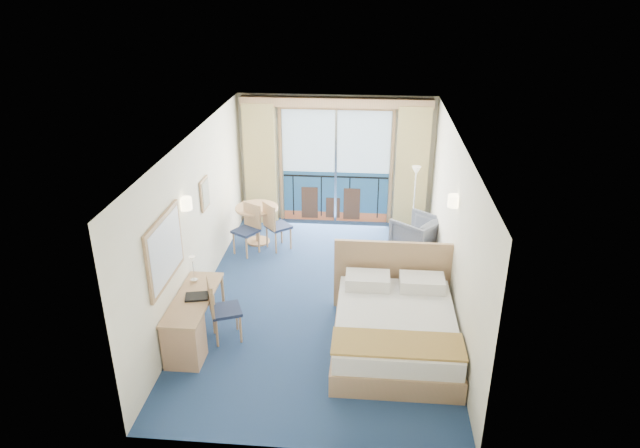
# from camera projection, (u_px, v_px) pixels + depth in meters

# --- Properties ---
(floor) EXTENTS (6.50, 6.50, 0.00)m
(floor) POSITION_uv_depth(u_px,v_px,m) (323.00, 298.00, 9.38)
(floor) COLOR navy
(floor) RESTS_ON ground
(room_walls) EXTENTS (4.04, 6.54, 2.72)m
(room_walls) POSITION_uv_depth(u_px,v_px,m) (323.00, 198.00, 8.66)
(room_walls) COLOR white
(room_walls) RESTS_ON ground
(balcony_door) EXTENTS (2.36, 0.03, 2.52)m
(balcony_door) POSITION_uv_depth(u_px,v_px,m) (335.00, 170.00, 11.85)
(balcony_door) COLOR navy
(balcony_door) RESTS_ON room_walls
(curtain_left) EXTENTS (0.65, 0.22, 2.55)m
(curtain_left) POSITION_uv_depth(u_px,v_px,m) (261.00, 164.00, 11.78)
(curtain_left) COLOR tan
(curtain_left) RESTS_ON room_walls
(curtain_right) EXTENTS (0.65, 0.22, 2.55)m
(curtain_right) POSITION_uv_depth(u_px,v_px,m) (412.00, 168.00, 11.53)
(curtain_right) COLOR tan
(curtain_right) RESTS_ON room_walls
(pelmet) EXTENTS (3.80, 0.25, 0.18)m
(pelmet) POSITION_uv_depth(u_px,v_px,m) (336.00, 102.00, 11.16)
(pelmet) COLOR tan
(pelmet) RESTS_ON room_walls
(mirror) EXTENTS (0.05, 1.25, 0.95)m
(mirror) POSITION_uv_depth(u_px,v_px,m) (165.00, 250.00, 7.55)
(mirror) COLOR tan
(mirror) RESTS_ON room_walls
(wall_print) EXTENTS (0.04, 0.42, 0.52)m
(wall_print) POSITION_uv_depth(u_px,v_px,m) (205.00, 194.00, 9.30)
(wall_print) COLOR tan
(wall_print) RESTS_ON room_walls
(sconce_left) EXTENTS (0.18, 0.18, 0.18)m
(sconce_left) POSITION_uv_depth(u_px,v_px,m) (186.00, 204.00, 8.24)
(sconce_left) COLOR #FFEBB2
(sconce_left) RESTS_ON room_walls
(sconce_right) EXTENTS (0.18, 0.18, 0.18)m
(sconce_right) POSITION_uv_depth(u_px,v_px,m) (454.00, 201.00, 8.34)
(sconce_right) COLOR #FFEBB2
(sconce_right) RESTS_ON room_walls
(bed) EXTENTS (1.86, 2.21, 1.17)m
(bed) POSITION_uv_depth(u_px,v_px,m) (395.00, 327.00, 8.05)
(bed) COLOR tan
(bed) RESTS_ON ground
(nightstand) EXTENTS (0.42, 0.40, 0.55)m
(nightstand) POSITION_uv_depth(u_px,v_px,m) (431.00, 283.00, 9.29)
(nightstand) COLOR tan
(nightstand) RESTS_ON ground
(phone) EXTENTS (0.20, 0.17, 0.07)m
(phone) POSITION_uv_depth(u_px,v_px,m) (432.00, 265.00, 9.20)
(phone) COLOR silver
(phone) RESTS_ON nightstand
(armchair) EXTENTS (1.11, 1.10, 0.72)m
(armchair) POSITION_uv_depth(u_px,v_px,m) (417.00, 235.00, 10.77)
(armchair) COLOR #484D58
(armchair) RESTS_ON ground
(floor_lamp) EXTENTS (0.20, 0.20, 1.45)m
(floor_lamp) POSITION_uv_depth(u_px,v_px,m) (415.00, 183.00, 11.23)
(floor_lamp) COLOR silver
(floor_lamp) RESTS_ON ground
(desk) EXTENTS (0.52, 1.51, 0.71)m
(desk) POSITION_uv_depth(u_px,v_px,m) (186.00, 333.00, 7.80)
(desk) COLOR tan
(desk) RESTS_ON ground
(desk_chair) EXTENTS (0.56, 0.55, 0.98)m
(desk_chair) POSITION_uv_depth(u_px,v_px,m) (220.00, 306.00, 8.13)
(desk_chair) COLOR #1E2846
(desk_chair) RESTS_ON ground
(folder) EXTENTS (0.36, 0.30, 0.03)m
(folder) POSITION_uv_depth(u_px,v_px,m) (197.00, 297.00, 8.04)
(folder) COLOR black
(folder) RESTS_ON desk
(desk_lamp) EXTENTS (0.11, 0.11, 0.40)m
(desk_lamp) POSITION_uv_depth(u_px,v_px,m) (193.00, 264.00, 8.34)
(desk_lamp) COLOR silver
(desk_lamp) RESTS_ON desk
(round_table) EXTENTS (0.83, 0.83, 0.75)m
(round_table) POSITION_uv_depth(u_px,v_px,m) (257.00, 216.00, 11.11)
(round_table) COLOR tan
(round_table) RESTS_ON ground
(table_chair_a) EXTENTS (0.59, 0.58, 0.96)m
(table_chair_a) POSITION_uv_depth(u_px,v_px,m) (275.00, 224.00, 10.82)
(table_chair_a) COLOR #1E2846
(table_chair_a) RESTS_ON ground
(table_chair_b) EXTENTS (0.57, 0.57, 0.96)m
(table_chair_b) POSITION_uv_depth(u_px,v_px,m) (249.00, 226.00, 10.73)
(table_chair_b) COLOR #1E2846
(table_chair_b) RESTS_ON ground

